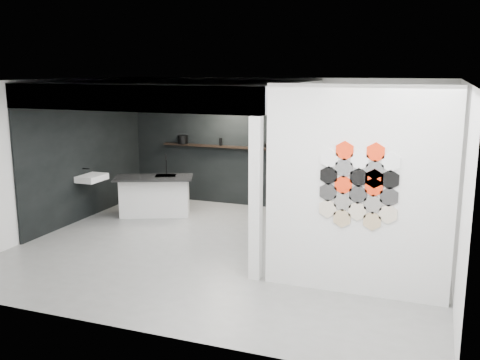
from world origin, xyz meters
name	(u,v)px	position (x,y,z in m)	size (l,w,h in m)	color
floor	(228,250)	(0.00, 0.00, -0.01)	(7.00, 6.00, 0.01)	slate
partition_panel	(357,192)	(2.23, -1.00, 1.40)	(2.45, 0.15, 2.80)	silver
bay_clad_back	(223,151)	(-1.30, 2.97, 1.18)	(4.40, 0.04, 2.35)	black
bay_clad_left	(87,160)	(-3.47, 1.00, 1.18)	(0.04, 4.00, 2.35)	black
bulkhead	(182,93)	(-1.30, 1.00, 2.55)	(4.40, 4.00, 0.40)	silver
corner_column	(256,200)	(0.82, -1.00, 1.18)	(0.16, 0.16, 2.35)	silver
fascia_beam	(125,98)	(-1.30, -0.92, 2.55)	(4.40, 0.16, 0.40)	silver
wall_basin	(92,178)	(-3.24, 0.80, 0.85)	(0.40, 0.60, 0.12)	silver
display_shelf	(225,147)	(-1.20, 2.87, 1.30)	(3.00, 0.15, 0.04)	black
kitchen_island	(155,195)	(-2.22, 1.48, 0.43)	(1.72, 1.24, 1.27)	silver
stockpot	(183,139)	(-2.24, 2.87, 1.41)	(0.23, 0.23, 0.19)	black
kettle	(268,145)	(-0.22, 2.87, 1.39)	(0.16, 0.16, 0.14)	black
glass_bowl	(285,147)	(0.15, 2.87, 1.37)	(0.14, 0.14, 0.10)	gray
glass_vase	(285,146)	(0.15, 2.87, 1.39)	(0.10, 0.10, 0.15)	gray
bottle_dark	(221,142)	(-1.31, 2.87, 1.40)	(0.06, 0.06, 0.17)	black
utensil_cup	(185,141)	(-2.17, 2.87, 1.38)	(0.09, 0.09, 0.11)	black
hex_tile_cluster	(359,186)	(2.26, -1.09, 1.50)	(1.04, 0.02, 1.16)	beige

